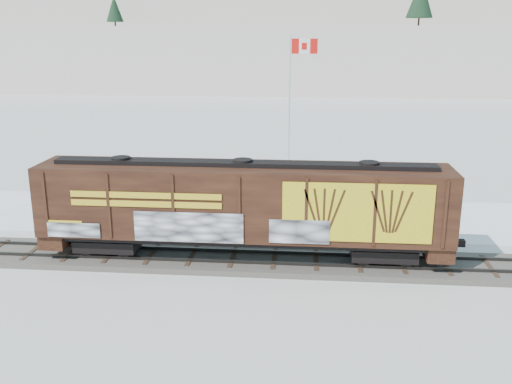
# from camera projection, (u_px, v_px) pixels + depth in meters

# --- Properties ---
(ground) EXTENTS (500.00, 500.00, 0.00)m
(ground) POSITION_uv_depth(u_px,v_px,m) (274.00, 264.00, 27.36)
(ground) COLOR white
(ground) RESTS_ON ground
(rail_track) EXTENTS (50.00, 3.40, 0.43)m
(rail_track) POSITION_uv_depth(u_px,v_px,m) (274.00, 261.00, 27.32)
(rail_track) COLOR #59544C
(rail_track) RESTS_ON ground
(parking_strip) EXTENTS (40.00, 8.00, 0.03)m
(parking_strip) POSITION_uv_depth(u_px,v_px,m) (282.00, 216.00, 34.55)
(parking_strip) COLOR white
(parking_strip) RESTS_ON ground
(hillside) EXTENTS (360.00, 110.00, 93.00)m
(hillside) POSITION_uv_depth(u_px,v_px,m) (305.00, 20.00, 157.65)
(hillside) COLOR white
(hillside) RESTS_ON ground
(hopper_railcar) EXTENTS (19.14, 3.06, 4.58)m
(hopper_railcar) POSITION_uv_depth(u_px,v_px,m) (243.00, 204.00, 26.68)
(hopper_railcar) COLOR black
(hopper_railcar) RESTS_ON rail_track
(flagpole) EXTENTS (2.30, 0.90, 10.57)m
(flagpole) POSITION_uv_depth(u_px,v_px,m) (290.00, 135.00, 40.07)
(flagpole) COLOR silver
(flagpole) RESTS_ON ground
(car_silver) EXTENTS (5.10, 3.16, 1.62)m
(car_silver) POSITION_uv_depth(u_px,v_px,m) (108.00, 198.00, 35.27)
(car_silver) COLOR silver
(car_silver) RESTS_ON parking_strip
(car_white) EXTENTS (4.92, 1.84, 1.60)m
(car_white) POSITION_uv_depth(u_px,v_px,m) (235.00, 212.00, 32.67)
(car_white) COLOR white
(car_white) RESTS_ON parking_strip
(car_dark) EXTENTS (5.71, 3.76, 1.54)m
(car_dark) POSITION_uv_depth(u_px,v_px,m) (375.00, 215.00, 32.27)
(car_dark) COLOR black
(car_dark) RESTS_ON parking_strip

